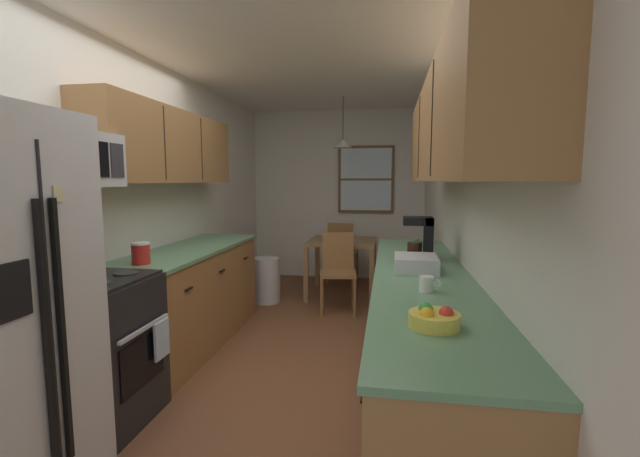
# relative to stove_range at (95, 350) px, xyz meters

# --- Properties ---
(ground_plane) EXTENTS (12.00, 12.00, 0.00)m
(ground_plane) POSITION_rel_stove_range_xyz_m (0.99, 1.58, -0.47)
(ground_plane) COLOR brown
(wall_left) EXTENTS (0.10, 9.00, 2.55)m
(wall_left) POSITION_rel_stove_range_xyz_m (-0.36, 1.58, 0.80)
(wall_left) COLOR white
(wall_left) RESTS_ON ground
(wall_right) EXTENTS (0.10, 9.00, 2.55)m
(wall_right) POSITION_rel_stove_range_xyz_m (2.34, 1.58, 0.80)
(wall_right) COLOR white
(wall_right) RESTS_ON ground
(wall_back) EXTENTS (4.40, 0.10, 2.55)m
(wall_back) POSITION_rel_stove_range_xyz_m (0.99, 4.23, 0.80)
(wall_back) COLOR white
(wall_back) RESTS_ON ground
(ceiling_slab) EXTENTS (4.40, 9.00, 0.08)m
(ceiling_slab) POSITION_rel_stove_range_xyz_m (0.99, 1.58, 2.12)
(ceiling_slab) COLOR white
(stove_range) EXTENTS (0.66, 0.63, 1.10)m
(stove_range) POSITION_rel_stove_range_xyz_m (0.00, 0.00, 0.00)
(stove_range) COLOR black
(stove_range) RESTS_ON ground
(microwave_over_range) EXTENTS (0.39, 0.61, 0.33)m
(microwave_over_range) POSITION_rel_stove_range_xyz_m (-0.11, 0.00, 1.16)
(microwave_over_range) COLOR silver
(counter_left) EXTENTS (0.64, 1.93, 0.90)m
(counter_left) POSITION_rel_stove_range_xyz_m (-0.01, 1.28, -0.02)
(counter_left) COLOR olive
(counter_left) RESTS_ON ground
(upper_cabinets_left) EXTENTS (0.33, 2.01, 0.62)m
(upper_cabinets_left) POSITION_rel_stove_range_xyz_m (-0.15, 1.23, 1.32)
(upper_cabinets_left) COLOR olive
(counter_right) EXTENTS (0.64, 3.16, 0.90)m
(counter_right) POSITION_rel_stove_range_xyz_m (1.99, 0.54, -0.02)
(counter_right) COLOR olive
(counter_right) RESTS_ON ground
(upper_cabinets_right) EXTENTS (0.33, 2.84, 0.63)m
(upper_cabinets_right) POSITION_rel_stove_range_xyz_m (2.13, 0.49, 1.34)
(upper_cabinets_right) COLOR olive
(dining_table) EXTENTS (0.86, 0.89, 0.73)m
(dining_table) POSITION_rel_stove_range_xyz_m (1.18, 3.17, 0.15)
(dining_table) COLOR olive
(dining_table) RESTS_ON ground
(dining_chair_near) EXTENTS (0.45, 0.45, 0.90)m
(dining_chair_near) POSITION_rel_stove_range_xyz_m (1.20, 2.51, 0.03)
(dining_chair_near) COLOR olive
(dining_chair_near) RESTS_ON ground
(dining_chair_far) EXTENTS (0.44, 0.44, 0.90)m
(dining_chair_far) POSITION_rel_stove_range_xyz_m (1.10, 3.82, 0.03)
(dining_chair_far) COLOR olive
(dining_chair_far) RESTS_ON ground
(pendant_light) EXTENTS (0.25, 0.25, 0.63)m
(pendant_light) POSITION_rel_stove_range_xyz_m (1.18, 3.17, 1.50)
(pendant_light) COLOR black
(back_window) EXTENTS (0.83, 0.05, 1.00)m
(back_window) POSITION_rel_stove_range_xyz_m (1.42, 4.15, 1.05)
(back_window) COLOR brown
(trash_bin) EXTENTS (0.33, 0.33, 0.56)m
(trash_bin) POSITION_rel_stove_range_xyz_m (0.29, 2.70, -0.19)
(trash_bin) COLOR silver
(trash_bin) RESTS_ON ground
(storage_canister) EXTENTS (0.13, 0.13, 0.16)m
(storage_canister) POSITION_rel_stove_range_xyz_m (-0.01, 0.54, 0.51)
(storage_canister) COLOR red
(storage_canister) RESTS_ON counter_left
(dish_towel) EXTENTS (0.02, 0.16, 0.24)m
(dish_towel) POSITION_rel_stove_range_xyz_m (0.35, 0.16, 0.03)
(dish_towel) COLOR silver
(coffee_maker) EXTENTS (0.22, 0.18, 0.33)m
(coffee_maker) POSITION_rel_stove_range_xyz_m (2.02, 1.03, 0.60)
(coffee_maker) COLOR black
(coffee_maker) RESTS_ON counter_right
(mug_by_coffeemaker) EXTENTS (0.11, 0.07, 0.10)m
(mug_by_coffeemaker) POSITION_rel_stove_range_xyz_m (2.00, 1.45, 0.48)
(mug_by_coffeemaker) COLOR #3F7F4C
(mug_by_coffeemaker) RESTS_ON counter_right
(mug_spare) EXTENTS (0.12, 0.08, 0.09)m
(mug_spare) POSITION_rel_stove_range_xyz_m (1.98, 0.08, 0.47)
(mug_spare) COLOR white
(mug_spare) RESTS_ON counter_right
(fruit_bowl) EXTENTS (0.21, 0.21, 0.09)m
(fruit_bowl) POSITION_rel_stove_range_xyz_m (1.96, -0.48, 0.47)
(fruit_bowl) COLOR #E5D14C
(fruit_bowl) RESTS_ON counter_right
(dish_rack) EXTENTS (0.28, 0.34, 0.10)m
(dish_rack) POSITION_rel_stove_range_xyz_m (1.95, 0.63, 0.48)
(dish_rack) COLOR silver
(dish_rack) RESTS_ON counter_right
(table_serving_bowl) EXTENTS (0.17, 0.17, 0.06)m
(table_serving_bowl) POSITION_rel_stove_range_xyz_m (1.11, 3.14, 0.29)
(table_serving_bowl) COLOR silver
(table_serving_bowl) RESTS_ON dining_table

